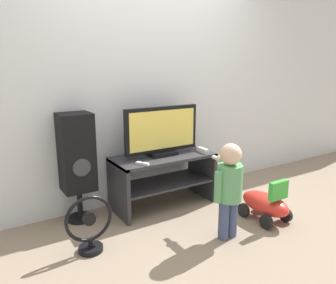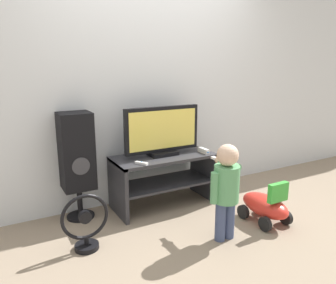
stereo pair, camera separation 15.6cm
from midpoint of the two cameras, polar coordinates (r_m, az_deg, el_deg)
The scene contains 10 objects.
ground_plane at distance 3.35m, azimuth 2.60°, elevation -12.30°, with size 16.00×16.00×0.00m, color gray.
wall_back at distance 3.51m, azimuth -2.08°, elevation 10.90°, with size 10.00×0.06×2.60m.
tv_stand at distance 3.41m, azimuth 0.53°, elevation -5.40°, with size 1.05×0.48×0.54m.
television at distance 3.31m, azimuth 0.35°, elevation 1.82°, with size 0.82×0.20×0.50m.
game_console at distance 3.47m, azimuth 7.48°, elevation -1.50°, with size 0.04×0.16×0.05m.
remote_primary at distance 3.06m, azimuth -3.20°, elevation -3.71°, with size 0.10×0.13×0.03m.
child at distance 2.77m, azimuth 11.64°, elevation -7.22°, with size 0.32×0.47×0.83m.
speaker_tower at distance 3.14m, azimuth -14.26°, elevation -1.96°, with size 0.29×0.27×1.03m.
floor_fan at distance 2.74m, azimuth -12.56°, elevation -13.90°, with size 0.38×0.19×0.47m.
ride_on_toy at distance 3.27m, azimuth 17.96°, elevation -10.48°, with size 0.30×0.52×0.43m.
Camera 2 is at (-1.53, -2.60, 1.45)m, focal length 35.00 mm.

